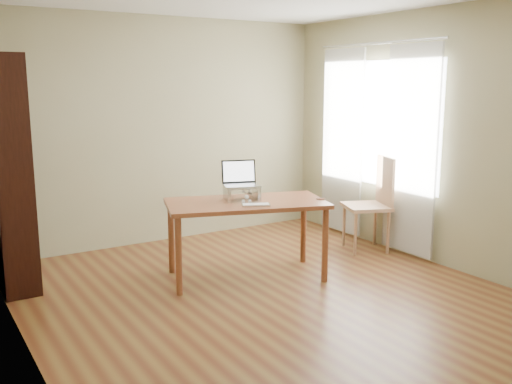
% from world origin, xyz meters
% --- Properties ---
extents(room, '(4.04, 4.54, 2.64)m').
position_xyz_m(room, '(0.03, 0.01, 1.30)').
color(room, '#562A16').
rests_on(room, ground).
extents(bookshelf, '(0.30, 0.90, 2.10)m').
position_xyz_m(bookshelf, '(-1.83, 1.55, 1.05)').
color(bookshelf, black).
rests_on(bookshelf, ground).
extents(curtains, '(0.03, 1.90, 2.25)m').
position_xyz_m(curtains, '(1.92, 0.80, 1.17)').
color(curtains, white).
rests_on(curtains, ground).
extents(desk, '(1.65, 1.16, 0.75)m').
position_xyz_m(desk, '(0.10, 0.58, 0.66)').
color(desk, brown).
rests_on(desk, ground).
extents(laptop_stand, '(0.32, 0.25, 0.13)m').
position_xyz_m(laptop_stand, '(0.10, 0.66, 0.83)').
color(laptop_stand, silver).
rests_on(laptop_stand, desk).
extents(laptop, '(0.39, 0.37, 0.24)m').
position_xyz_m(laptop, '(0.10, 0.72, 0.94)').
color(laptop, silver).
rests_on(laptop, laptop_stand).
extents(keyboard, '(0.28, 0.21, 0.02)m').
position_xyz_m(keyboard, '(0.07, 0.36, 0.76)').
color(keyboard, silver).
rests_on(keyboard, desk).
extents(coaster, '(0.09, 0.09, 0.01)m').
position_xyz_m(coaster, '(0.76, 0.29, 0.75)').
color(coaster, '#532A1C').
rests_on(coaster, desk).
extents(cat, '(0.23, 0.47, 0.14)m').
position_xyz_m(cat, '(0.13, 0.69, 0.81)').
color(cat, '#433D34').
rests_on(cat, desk).
extents(chair, '(0.61, 0.60, 1.05)m').
position_xyz_m(chair, '(1.78, 0.66, 0.57)').
color(chair, tan).
rests_on(chair, ground).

